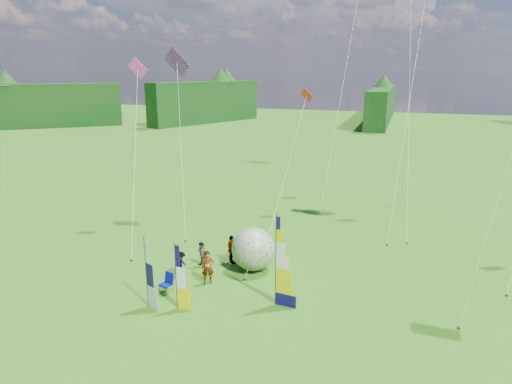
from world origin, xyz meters
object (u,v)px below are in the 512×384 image
(side_banner_far, at_px, (146,274))
(bol_inflatable, at_px, (253,249))
(feather_banner_main, at_px, (276,261))
(spectator_c, at_px, (181,264))
(kite_whale, at_px, (411,64))
(spectator_b, at_px, (202,255))
(spectator_d, at_px, (232,250))
(spectator_a, at_px, (208,267))
(camp_chair, at_px, (166,284))
(side_banner_left, at_px, (176,277))

(side_banner_far, relative_size, bol_inflatable, 1.40)
(feather_banner_main, bearing_deg, spectator_c, 174.73)
(spectator_c, height_order, kite_whale, kite_whale)
(spectator_b, distance_m, spectator_d, 1.80)
(feather_banner_main, xyz_separation_m, spectator_d, (-3.83, 3.87, -1.41))
(spectator_a, xyz_separation_m, spectator_d, (0.28, 2.82, -0.04))
(side_banner_far, bearing_deg, kite_whale, 83.66)
(camp_chair, relative_size, kite_whale, 0.05)
(side_banner_left, distance_m, bol_inflatable, 5.82)
(spectator_d, xyz_separation_m, camp_chair, (-1.89, -4.56, -0.35))
(spectator_d, height_order, camp_chair, spectator_d)
(bol_inflatable, bearing_deg, spectator_a, -125.76)
(side_banner_left, distance_m, spectator_a, 3.07)
(side_banner_left, relative_size, spectator_a, 1.79)
(side_banner_far, distance_m, spectator_b, 5.21)
(spectator_b, height_order, spectator_c, spectator_b)
(bol_inflatable, distance_m, spectator_c, 4.18)
(spectator_b, relative_size, spectator_d, 0.85)
(feather_banner_main, height_order, camp_chair, feather_banner_main)
(bol_inflatable, relative_size, spectator_d, 1.41)
(side_banner_left, distance_m, spectator_c, 3.63)
(spectator_d, height_order, kite_whale, kite_whale)
(side_banner_left, relative_size, spectator_b, 2.20)
(spectator_a, distance_m, spectator_b, 2.24)
(feather_banner_main, bearing_deg, spectator_a, 172.75)
(spectator_a, bearing_deg, kite_whale, 28.18)
(kite_whale, bearing_deg, spectator_a, -142.93)
(spectator_a, bearing_deg, side_banner_far, -148.49)
(feather_banner_main, distance_m, side_banner_left, 4.84)
(side_banner_far, xyz_separation_m, spectator_d, (2.03, 6.05, -0.87))
(bol_inflatable, height_order, spectator_a, bol_inflatable)
(bol_inflatable, height_order, spectator_d, bol_inflatable)
(side_banner_left, relative_size, camp_chair, 3.08)
(spectator_a, distance_m, spectator_c, 1.76)
(camp_chair, bearing_deg, spectator_a, 64.42)
(side_banner_far, height_order, spectator_a, side_banner_far)
(bol_inflatable, distance_m, camp_chair, 5.43)
(bol_inflatable, distance_m, spectator_b, 3.10)
(spectator_c, bearing_deg, spectator_d, -40.59)
(kite_whale, bearing_deg, spectator_b, -149.74)
(spectator_d, bearing_deg, side_banner_far, 118.44)
(side_banner_far, distance_m, spectator_a, 3.76)
(spectator_a, relative_size, spectator_d, 1.05)
(side_banner_left, xyz_separation_m, bol_inflatable, (2.06, 5.42, -0.41))
(spectator_d, xyz_separation_m, kite_whale, (9.18, 12.41, 10.72))
(side_banner_far, height_order, camp_chair, side_banner_far)
(bol_inflatable, distance_m, spectator_a, 3.04)
(side_banner_far, bearing_deg, spectator_a, 86.43)
(side_banner_far, xyz_separation_m, kite_whale, (11.21, 18.46, 9.84))
(feather_banner_main, height_order, kite_whale, kite_whale)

